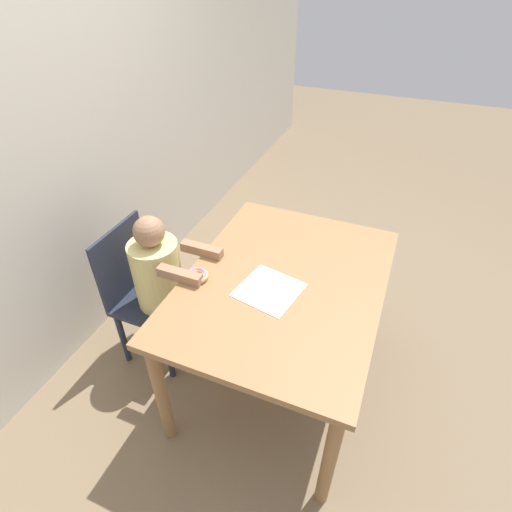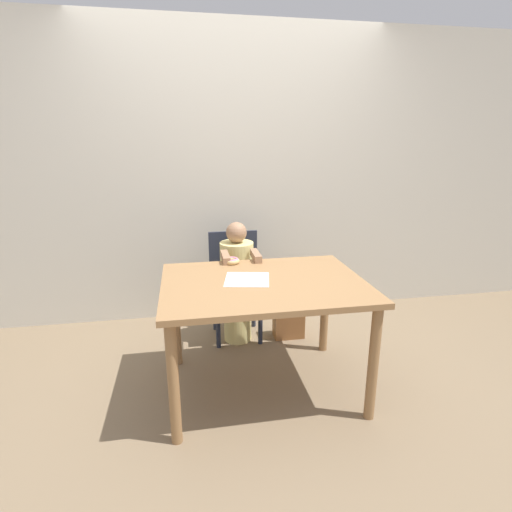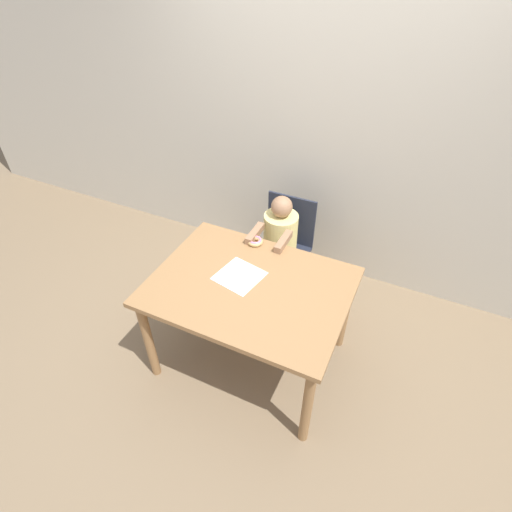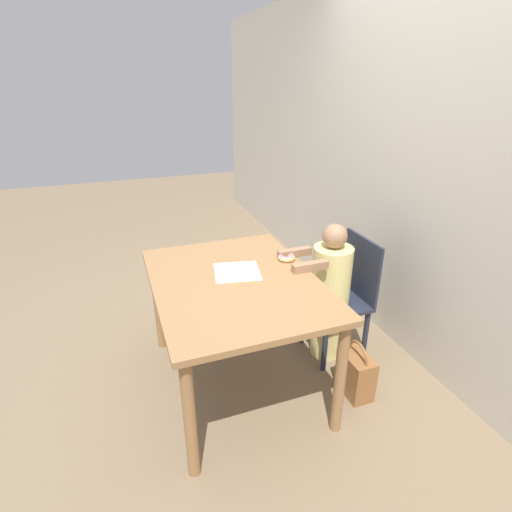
{
  "view_description": "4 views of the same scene",
  "coord_description": "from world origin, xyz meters",
  "views": [
    {
      "loc": [
        -1.38,
        -0.42,
        2.0
      ],
      "look_at": [
        -0.02,
        0.14,
        0.86
      ],
      "focal_mm": 28.0,
      "sensor_mm": 36.0,
      "label": 1
    },
    {
      "loc": [
        -0.45,
        -2.24,
        1.57
      ],
      "look_at": [
        -0.02,
        0.14,
        0.86
      ],
      "focal_mm": 28.0,
      "sensor_mm": 36.0,
      "label": 2
    },
    {
      "loc": [
        0.79,
        -1.6,
        2.47
      ],
      "look_at": [
        -0.02,
        0.14,
        0.86
      ],
      "focal_mm": 28.0,
      "sensor_mm": 36.0,
      "label": 3
    },
    {
      "loc": [
        1.95,
        -0.59,
        1.81
      ],
      "look_at": [
        -0.02,
        0.14,
        0.86
      ],
      "focal_mm": 28.0,
      "sensor_mm": 36.0,
      "label": 4
    }
  ],
  "objects": [
    {
      "name": "child_figure",
      "position": [
        -0.07,
        0.68,
        0.48
      ],
      "size": [
        0.27,
        0.47,
        0.97
      ],
      "color": "#E0D17F",
      "rests_on": "ground_plane"
    },
    {
      "name": "dining_table",
      "position": [
        0.0,
        0.0,
        0.65
      ],
      "size": [
        1.23,
        0.92,
        0.74
      ],
      "color": "olive",
      "rests_on": "ground_plane"
    },
    {
      "name": "handbag",
      "position": [
        0.34,
        0.66,
        0.15
      ],
      "size": [
        0.24,
        0.14,
        0.37
      ],
      "color": "brown",
      "rests_on": "ground_plane"
    },
    {
      "name": "wall_back",
      "position": [
        0.0,
        1.26,
        1.25
      ],
      "size": [
        8.0,
        0.05,
        2.5
      ],
      "color": "beige",
      "rests_on": "ground_plane"
    },
    {
      "name": "napkin",
      "position": [
        -0.1,
        0.04,
        0.74
      ],
      "size": [
        0.31,
        0.31,
        0.0
      ],
      "color": "white",
      "rests_on": "dining_table"
    },
    {
      "name": "chair",
      "position": [
        -0.07,
        0.8,
        0.44
      ],
      "size": [
        0.4,
        0.38,
        0.85
      ],
      "color": "#232838",
      "rests_on": "ground_plane"
    },
    {
      "name": "donut",
      "position": [
        -0.15,
        0.39,
        0.76
      ],
      "size": [
        0.11,
        0.11,
        0.04
      ],
      "color": "#DBB270",
      "rests_on": "dining_table"
    },
    {
      "name": "ground_plane",
      "position": [
        0.0,
        0.0,
        0.0
      ],
      "size": [
        12.0,
        12.0,
        0.0
      ],
      "primitive_type": "plane",
      "color": "#7A664C"
    }
  ]
}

